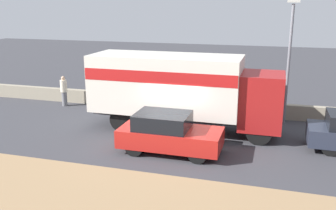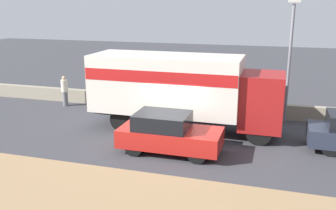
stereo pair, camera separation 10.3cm
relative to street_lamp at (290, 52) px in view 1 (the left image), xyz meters
The scene contains 6 objects.
ground_plane 7.73m from the street_lamp, 131.76° to the right, with size 80.00×80.00×0.00m, color #38383D.
stone_wall_backdrop 5.58m from the street_lamp, behind, with size 60.00×0.35×0.77m.
street_lamp is the anchor object (origin of this frame).
box_truck 5.57m from the street_lamp, 151.89° to the right, with size 8.63×2.59×3.47m.
car_hatchback 7.42m from the street_lamp, 130.00° to the right, with size 4.02×1.76×1.58m.
pedestrian 12.39m from the street_lamp, behind, with size 0.38×0.38×1.74m.
Camera 1 is at (4.04, -13.48, 5.73)m, focal length 40.00 mm.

